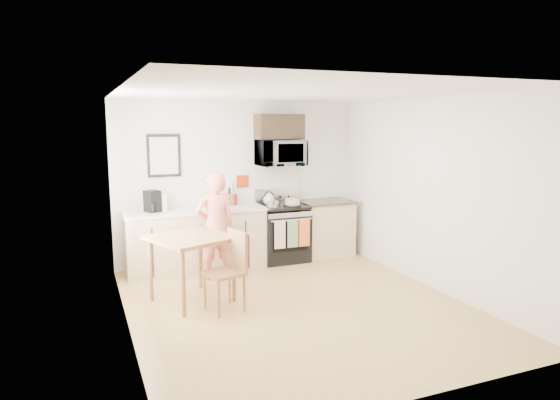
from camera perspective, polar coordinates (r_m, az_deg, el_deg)
name	(u,v)px	position (r m, az deg, el deg)	size (l,w,h in m)	color
floor	(297,306)	(6.33, 1.94, -11.96)	(4.60, 4.60, 0.00)	#AF8343
back_wall	(239,181)	(8.13, -4.67, 2.13)	(4.00, 0.04, 2.60)	silver
front_wall	(418,246)	(4.05, 15.53, -5.07)	(4.00, 0.04, 2.60)	silver
left_wall	(124,214)	(5.50, -17.39, -1.52)	(0.04, 4.60, 2.60)	silver
right_wall	(432,193)	(7.05, 17.01, 0.73)	(0.04, 4.60, 2.60)	silver
ceiling	(298,92)	(5.93, 2.07, 12.24)	(4.00, 4.60, 0.04)	white
window	(120,182)	(6.25, -17.80, 2.00)	(0.06, 1.40, 1.50)	silver
cabinet_left	(196,241)	(7.78, -9.55, -4.63)	(2.10, 0.60, 0.90)	tan
countertop_left	(195,211)	(7.69, -9.64, -1.22)	(2.14, 0.64, 0.04)	silver
cabinet_right	(326,229)	(8.54, 5.23, -3.34)	(0.84, 0.60, 0.90)	tan
countertop_right	(326,202)	(8.45, 5.27, -0.22)	(0.88, 0.64, 0.04)	black
range	(283,234)	(8.19, 0.32, -3.93)	(0.76, 0.70, 1.16)	black
microwave	(280,153)	(8.09, 0.04, 5.40)	(0.76, 0.51, 0.42)	#ADADB2
upper_cabinet	(279,127)	(8.12, -0.08, 8.38)	(0.76, 0.35, 0.40)	black
wall_art	(164,156)	(7.79, -13.13, 4.96)	(0.50, 0.04, 0.65)	black
wall_trivet	(243,181)	(8.13, -4.30, 2.13)	(0.20, 0.02, 0.20)	#A2230D
person	(215,226)	(7.23, -7.40, -2.98)	(0.57, 0.37, 1.55)	#CE4138
dining_table	(191,244)	(6.36, -10.09, -4.95)	(1.02, 1.02, 0.85)	brown
chair	(234,259)	(6.08, -5.31, -6.71)	(0.53, 0.49, 0.97)	brown
knife_block	(229,200)	(7.92, -5.82, 0.03)	(0.09, 0.13, 0.20)	brown
utensil_crock	(233,195)	(8.04, -5.37, 0.60)	(0.13, 0.13, 0.40)	#A2230D
fruit_bowl	(211,206)	(7.76, -7.84, -0.64)	(0.26, 0.26, 0.10)	white
milk_carton	(164,203)	(7.63, -13.15, -0.28)	(0.10, 0.10, 0.26)	tan
coffee_maker	(153,202)	(7.58, -14.36, -0.22)	(0.25, 0.30, 0.32)	black
bread_bag	(213,207)	(7.51, -7.70, -0.78)	(0.34, 0.16, 0.12)	tan
cake	(292,203)	(8.03, 1.44, -0.29)	(0.29, 0.29, 0.10)	black
kettle	(269,199)	(8.06, -1.28, 0.11)	(0.18, 0.18, 0.23)	white
pot	(273,204)	(7.86, -0.82, -0.48)	(0.19, 0.31, 0.09)	#ADADB2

